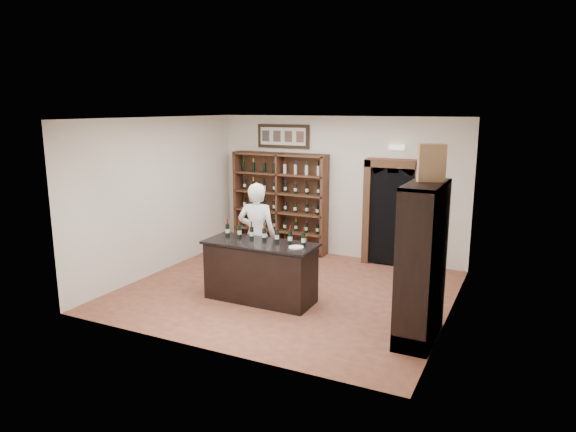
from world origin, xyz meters
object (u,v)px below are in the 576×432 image
(tasting_counter, at_px, (260,272))
(counter_bottle_0, at_px, (227,230))
(shopkeeper, at_px, (257,235))
(wine_crate, at_px, (432,163))
(wine_shelf, at_px, (281,202))
(side_cabinet, at_px, (423,287))

(tasting_counter, distance_m, counter_bottle_0, 0.96)
(shopkeeper, height_order, wine_crate, wine_crate)
(counter_bottle_0, distance_m, wine_crate, 3.70)
(shopkeeper, relative_size, wine_crate, 3.73)
(wine_shelf, height_order, side_cabinet, same)
(wine_shelf, distance_m, tasting_counter, 3.19)
(wine_shelf, relative_size, tasting_counter, 1.17)
(wine_crate, bearing_deg, shopkeeper, 144.14)
(side_cabinet, relative_size, shopkeeper, 1.17)
(counter_bottle_0, xyz_separation_m, shopkeeper, (0.32, 0.47, -0.16))
(shopkeeper, xyz_separation_m, wine_crate, (3.12, -0.76, 1.51))
(wine_shelf, xyz_separation_m, shopkeeper, (0.70, -2.32, -0.16))
(counter_bottle_0, bearing_deg, wine_crate, -4.81)
(shopkeeper, bearing_deg, side_cabinet, 150.99)
(wine_shelf, relative_size, counter_bottle_0, 7.33)
(tasting_counter, xyz_separation_m, counter_bottle_0, (-0.72, 0.14, 0.61))
(side_cabinet, height_order, wine_crate, wine_crate)
(side_cabinet, height_order, shopkeeper, side_cabinet)
(wine_shelf, xyz_separation_m, wine_crate, (3.82, -3.08, 1.35))
(side_cabinet, bearing_deg, shopkeeper, 163.81)
(wine_shelf, height_order, shopkeeper, wine_shelf)
(side_cabinet, bearing_deg, counter_bottle_0, 172.73)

